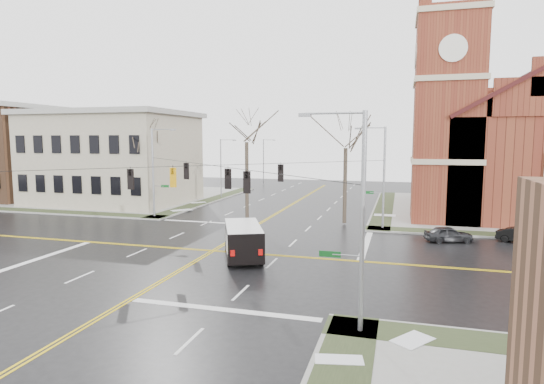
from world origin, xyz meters
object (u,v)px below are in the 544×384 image
(streetlight_north_a, at_px, (222,166))
(tree_ne, at_px, (346,143))
(parked_car_a, at_px, (448,234))
(tree_nw_near, at_px, (247,137))
(streetlight_north_b, at_px, (264,160))
(cargo_van, at_px, (243,238))
(church, at_px, (516,136))
(signal_pole_se, at_px, (358,216))
(parked_car_b, at_px, (522,236))
(signal_pole_nw, at_px, (155,170))
(signal_pole_ne, at_px, (382,174))
(tree_nw_far, at_px, (149,146))

(streetlight_north_a, distance_m, tree_ne, 24.09)
(parked_car_a, bearing_deg, tree_nw_near, 56.94)
(streetlight_north_b, xyz_separation_m, cargo_van, (13.32, -49.04, -3.13))
(tree_nw_near, bearing_deg, parked_car_a, -15.98)
(streetlight_north_a, bearing_deg, church, -5.19)
(signal_pole_se, distance_m, parked_car_b, 23.40)
(signal_pole_se, relative_size, tree_nw_near, 0.79)
(signal_pole_nw, relative_size, streetlight_north_a, 1.12)
(church, height_order, signal_pole_se, church)
(signal_pole_ne, xyz_separation_m, streetlight_north_a, (-21.97, 16.50, -0.48))
(streetlight_north_a, xyz_separation_m, tree_nw_near, (8.76, -14.93, 3.81))
(signal_pole_se, height_order, parked_car_a, signal_pole_se)
(signal_pole_nw, bearing_deg, tree_ne, 4.42)
(signal_pole_se, bearing_deg, cargo_van, 129.61)
(parked_car_a, bearing_deg, signal_pole_ne, 37.94)
(streetlight_north_a, distance_m, streetlight_north_b, 20.00)
(cargo_van, distance_m, tree_ne, 16.27)
(signal_pole_nw, height_order, streetlight_north_b, signal_pole_nw)
(streetlight_north_b, bearing_deg, signal_pole_nw, -91.05)
(tree_ne, bearing_deg, signal_pole_ne, -23.48)
(signal_pole_ne, bearing_deg, tree_nw_near, 173.23)
(church, bearing_deg, streetlight_north_a, 174.81)
(parked_car_b, bearing_deg, streetlight_north_b, 63.78)
(parked_car_b, xyz_separation_m, tree_ne, (-14.23, 4.19, 7.11))
(signal_pole_nw, distance_m, signal_pole_se, 32.28)
(signal_pole_ne, height_order, tree_ne, tree_ne)
(signal_pole_nw, xyz_separation_m, signal_pole_se, (22.64, -23.00, 0.00))
(streetlight_north_a, bearing_deg, streetlight_north_b, 90.00)
(signal_pole_nw, bearing_deg, tree_nw_near, 9.45)
(tree_ne, bearing_deg, parked_car_b, -16.42)
(signal_pole_ne, height_order, streetlight_north_a, signal_pole_ne)
(signal_pole_se, distance_m, streetlight_north_a, 45.20)
(signal_pole_nw, distance_m, cargo_van, 19.13)
(streetlight_north_b, height_order, tree_nw_near, tree_nw_near)
(parked_car_a, distance_m, tree_nw_near, 20.79)
(signal_pole_nw, distance_m, tree_ne, 19.47)
(signal_pole_se, xyz_separation_m, parked_car_a, (5.36, 19.25, -4.33))
(signal_pole_nw, height_order, cargo_van, signal_pole_nw)
(signal_pole_ne, relative_size, cargo_van, 1.42)
(signal_pole_ne, height_order, tree_nw_far, tree_nw_far)
(streetlight_north_a, distance_m, cargo_van, 32.11)
(cargo_van, relative_size, parked_car_a, 1.73)
(signal_pole_se, xyz_separation_m, streetlight_north_a, (-21.97, 39.50, -0.48))
(church, relative_size, signal_pole_se, 3.06)
(cargo_van, relative_size, tree_nw_far, 0.62)
(parked_car_b, height_order, tree_nw_far, tree_nw_far)
(signal_pole_ne, bearing_deg, cargo_van, -124.60)
(tree_nw_near, bearing_deg, streetlight_north_b, 104.08)
(tree_ne, bearing_deg, tree_nw_near, 179.52)
(signal_pole_se, height_order, tree_nw_near, tree_nw_near)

